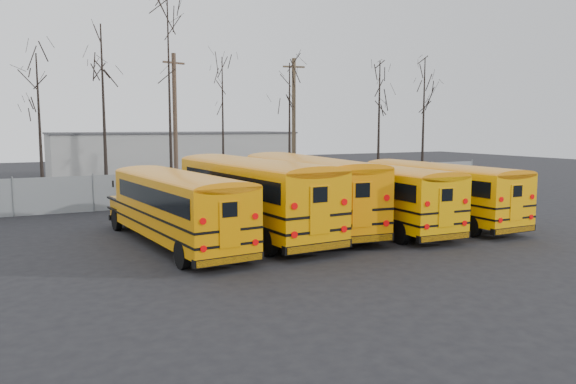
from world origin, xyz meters
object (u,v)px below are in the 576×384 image
bus_e (437,188)px  utility_pole_right (294,121)px  bus_d (377,190)px  bus_a (176,202)px  bus_c (306,186)px  bus_b (251,190)px  utility_pole_left (175,123)px

bus_e → utility_pole_right: size_ratio=1.07×
bus_d → utility_pole_right: 19.58m
bus_a → bus_c: (6.43, 1.25, 0.23)m
bus_a → bus_b: 3.57m
bus_a → bus_e: 12.77m
bus_e → utility_pole_left: utility_pole_left is taller
bus_a → bus_c: size_ratio=0.88×
bus_c → utility_pole_left: (-1.87, 15.10, 2.92)m
utility_pole_left → bus_a: bearing=-125.0°
bus_b → bus_d: (5.84, -1.02, -0.22)m
bus_d → bus_c: bearing=154.9°
bus_a → utility_pole_left: 17.26m
bus_b → bus_e: bearing=-10.9°
utility_pole_right → bus_a: bearing=-119.0°
bus_b → utility_pole_left: (1.08, 15.55, 2.92)m
bus_d → utility_pole_right: bearing=75.9°
bus_d → utility_pole_left: (-4.76, 16.57, 3.14)m
bus_c → utility_pole_left: utility_pole_left is taller
bus_d → bus_e: 3.46m
bus_b → bus_d: 5.93m
bus_d → utility_pole_left: utility_pole_left is taller
utility_pole_right → bus_c: bearing=-106.0°
bus_a → utility_pole_right: (14.62, 18.32, 3.36)m
bus_b → bus_e: bus_b is taller
bus_e → bus_c: bearing=164.6°
bus_a → bus_b: bus_b is taller
bus_c → bus_e: (6.34, -1.65, -0.25)m
bus_c → bus_d: size_ratio=1.14×
bus_a → bus_d: bearing=-6.3°
bus_e → bus_b: bearing=171.9°
bus_c → bus_e: size_ratio=1.16×
bus_a → bus_c: bearing=6.1°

